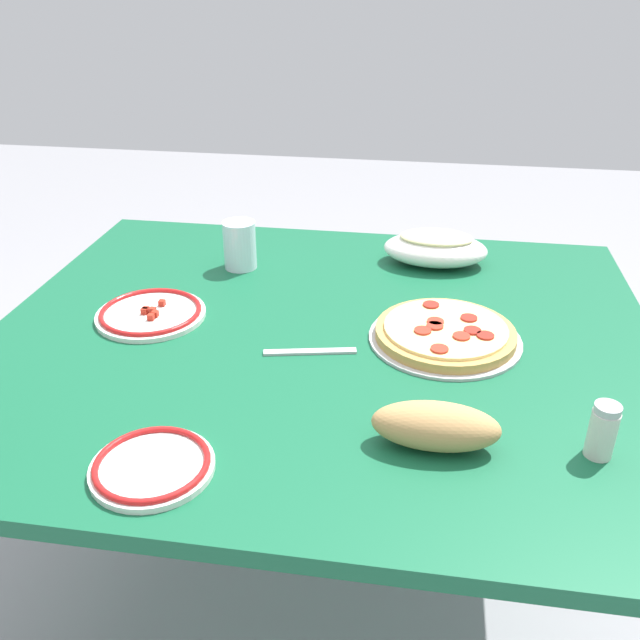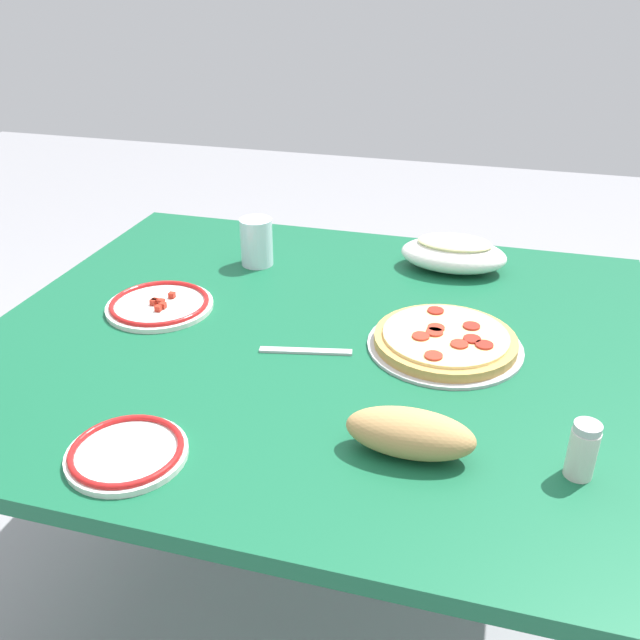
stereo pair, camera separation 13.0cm
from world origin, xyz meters
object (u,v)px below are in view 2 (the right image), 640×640
Objects in this scene: side_plate_far at (127,452)px; bread_loaf at (410,433)px; water_glass at (257,242)px; dining_table at (320,380)px; pepperoni_pizza at (445,341)px; baked_pasta_dish at (454,253)px; side_plate_near at (160,305)px; spice_shaker at (583,450)px.

bread_loaf is (-0.39, -0.12, 0.03)m from side_plate_far.
water_glass is at bearing -52.72° from bread_loaf.
dining_table is at bearing -112.01° from side_plate_far.
water_glass is 0.74m from bread_loaf.
pepperoni_pizza is 1.19× the size of baked_pasta_dish.
water_glass is 0.58× the size of bread_loaf.
baked_pasta_dish is at bearing -89.43° from bread_loaf.
side_plate_near is 0.65m from bread_loaf.
baked_pasta_dish reaches higher than side_plate_far.
water_glass is 0.90m from spice_shaker.
pepperoni_pizza is 3.30× the size of spice_shaker.
dining_table is 5.31× the size of baked_pasta_dish.
pepperoni_pizza is 1.52× the size of bread_loaf.
pepperoni_pizza is (-0.24, -0.01, 0.12)m from dining_table.
side_plate_near is at bearing 32.89° from baked_pasta_dish.
pepperoni_pizza is 0.60m from side_plate_far.
spice_shaker reaches higher than side_plate_far.
side_plate_far is at bearing 64.35° from baked_pasta_dish.
bread_loaf is at bearing 87.01° from pepperoni_pizza.
bread_loaf is at bearing 4.03° from spice_shaker.
bread_loaf is at bearing 150.26° from side_plate_near.
dining_table is 0.40m from water_glass.
side_plate_near is (0.56, 0.36, -0.03)m from baked_pasta_dish.
pepperoni_pizza is 0.32m from bread_loaf.
spice_shaker is (-0.24, 0.67, 0.00)m from baked_pasta_dish.
bread_loaf is at bearing 127.28° from water_glass.
water_glass reaches higher than pepperoni_pizza.
dining_table is 6.75× the size of bread_loaf.
spice_shaker is at bearing 109.93° from baked_pasta_dish.
spice_shaker is (-0.63, -0.13, 0.03)m from side_plate_far.
pepperoni_pizza is 2.60× the size of water_glass.
bread_loaf is 0.24m from spice_shaker.
bread_loaf is 2.17× the size of spice_shaker.
dining_table is at bearing -54.50° from bread_loaf.
bread_loaf is (-0.45, 0.59, -0.02)m from water_glass.
side_plate_near is at bearing -2.48° from dining_table.
water_glass reaches higher than bread_loaf.
water_glass is (0.23, -0.28, 0.16)m from dining_table.
water_glass is 1.27× the size of spice_shaker.
side_plate_near is (0.58, -0.00, -0.01)m from pepperoni_pizza.
water_glass is at bearing -50.87° from dining_table.
side_plate_far is at bearing 12.08° from spice_shaker.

